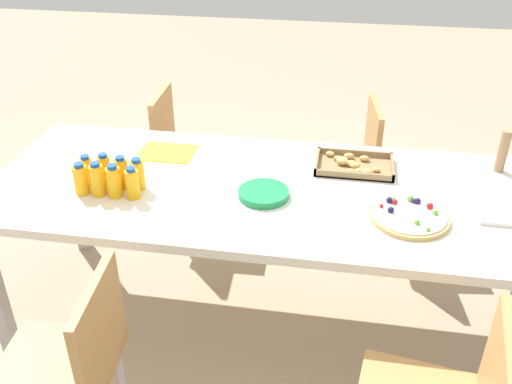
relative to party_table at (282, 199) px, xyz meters
The scene contains 19 objects.
ground_plane 0.69m from the party_table, ahead, with size 12.00×12.00×0.00m, color tan.
party_table is the anchor object (origin of this frame).
chair_far_left 1.06m from the party_table, 130.60° to the left, with size 0.42×0.42×0.83m.
chair_far_right 0.98m from the party_table, 57.76° to the left, with size 0.45×0.45×0.83m.
chair_near_left 1.06m from the party_table, 124.87° to the right, with size 0.43×0.43×0.83m.
juice_bottle_0 0.85m from the party_table, 167.56° to the right, with size 0.06×0.06×0.14m.
juice_bottle_1 0.78m from the party_table, 166.29° to the right, with size 0.06×0.06×0.15m.
juice_bottle_2 0.71m from the party_table, 165.04° to the right, with size 0.06×0.06×0.15m.
juice_bottle_3 0.63m from the party_table, 163.30° to the right, with size 0.06×0.06×0.14m.
juice_bottle_4 0.84m from the party_table, behind, with size 0.05×0.05×0.14m.
juice_bottle_5 0.76m from the party_table, behind, with size 0.06×0.06×0.15m.
juice_bottle_6 0.69m from the party_table, behind, with size 0.06×0.06×0.15m.
juice_bottle_7 0.62m from the party_table, behind, with size 0.06×0.06×0.14m.
fruit_pizza 0.54m from the party_table, 16.08° to the right, with size 0.31×0.31×0.05m.
snack_tray 0.39m from the party_table, 39.36° to the left, with size 0.35×0.23×0.04m.
plate_stack 0.13m from the party_table, 129.73° to the right, with size 0.21×0.21×0.03m.
napkin_stack 0.86m from the party_table, ahead, with size 0.15×0.15×0.02m, color white.
cardboard_tube 1.01m from the party_table, 18.96° to the left, with size 0.04×0.04×0.20m, color #9E7A56.
paper_folder 0.64m from the party_table, 157.61° to the left, with size 0.26×0.20×0.01m, color yellow.
Camera 1 is at (0.24, -2.06, 1.95)m, focal length 39.46 mm.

